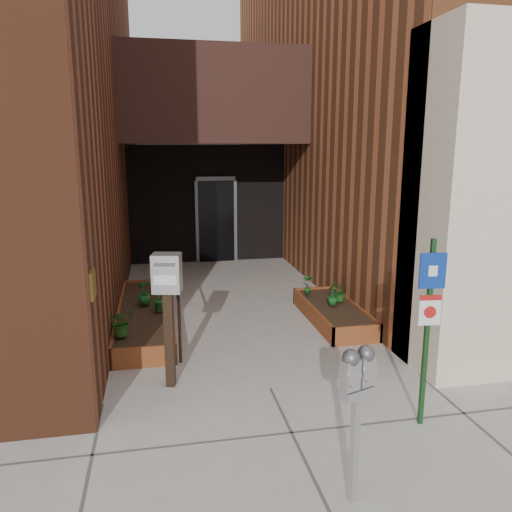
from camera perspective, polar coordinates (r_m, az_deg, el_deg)
ground at (r=6.38m, az=1.66°, el=-14.91°), size 80.00×80.00×0.00m
architecture at (r=12.65m, az=-6.55°, el=21.59°), size 20.00×14.60×10.00m
planter_left at (r=8.70m, az=-12.49°, el=-6.70°), size 0.90×3.60×0.30m
planter_right at (r=8.71m, az=8.78°, el=-6.52°), size 0.80×2.20×0.30m
handrail at (r=8.47m, az=-9.30°, el=-2.74°), size 0.04×3.34×0.90m
parking_meter at (r=4.19m, az=11.50°, el=-14.14°), size 0.32×0.21×1.38m
sign_post at (r=5.45m, az=19.14°, el=-6.25°), size 0.28×0.08×2.03m
payment_dropbox at (r=6.10m, az=-10.07°, el=-4.08°), size 0.38×0.31×1.69m
shrub_left_a at (r=7.37m, az=-15.15°, el=-7.31°), size 0.50×0.50×0.40m
shrub_left_b at (r=8.35m, az=-11.07°, el=-4.76°), size 0.26×0.26×0.41m
shrub_left_c at (r=8.72m, az=-12.66°, el=-4.09°), size 0.31×0.31×0.41m
shrub_left_d at (r=10.06m, az=-10.73°, el=-2.01°), size 0.25×0.25×0.34m
shrub_right_a at (r=8.58m, az=8.78°, el=-4.47°), size 0.22×0.22×0.33m
shrub_right_b at (r=9.12m, az=5.96°, el=-3.22°), size 0.21×0.21×0.38m
shrub_right_c at (r=8.79m, az=9.52°, el=-4.08°), size 0.43×0.43×0.34m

